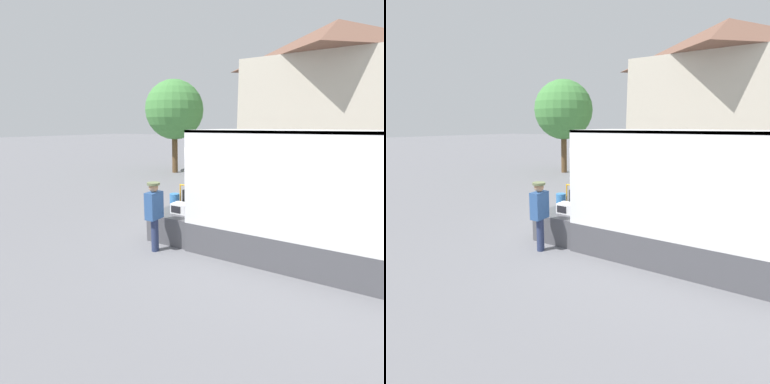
# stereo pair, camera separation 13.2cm
# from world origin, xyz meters

# --- Properties ---
(ground_plane) EXTENTS (160.00, 160.00, 0.00)m
(ground_plane) POSITION_xyz_m (0.00, 0.00, 0.00)
(ground_plane) COLOR slate
(tailgate_deck) EXTENTS (1.22, 2.01, 0.73)m
(tailgate_deck) POSITION_xyz_m (-0.61, 0.00, 0.36)
(tailgate_deck) COLOR #4C4C51
(tailgate_deck) RESTS_ON ground
(microwave) EXTENTS (0.45, 0.37, 0.26)m
(microwave) POSITION_xyz_m (-0.52, -0.42, 0.86)
(microwave) COLOR white
(microwave) RESTS_ON tailgate_deck
(portable_generator) EXTENTS (0.67, 0.51, 0.62)m
(portable_generator) POSITION_xyz_m (-0.64, 0.49, 0.96)
(portable_generator) COLOR black
(portable_generator) RESTS_ON tailgate_deck
(orange_bucket) EXTENTS (0.27, 0.27, 0.37)m
(orange_bucket) POSITION_xyz_m (-1.04, 0.05, 0.91)
(orange_bucket) COLOR #3370B2
(orange_bucket) RESTS_ON tailgate_deck
(worker_person) EXTENTS (0.30, 0.44, 1.70)m
(worker_person) POSITION_xyz_m (-0.63, -1.42, 1.04)
(worker_person) COLOR navy
(worker_person) RESTS_ON ground
(house_backdrop) EXTENTS (9.20, 7.69, 8.83)m
(house_backdrop) POSITION_xyz_m (1.27, 13.20, 4.50)
(house_backdrop) COLOR beige
(house_backdrop) RESTS_ON ground
(street_tree) EXTENTS (3.66, 3.66, 5.79)m
(street_tree) POSITION_xyz_m (-7.25, 9.29, 3.94)
(street_tree) COLOR brown
(street_tree) RESTS_ON ground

